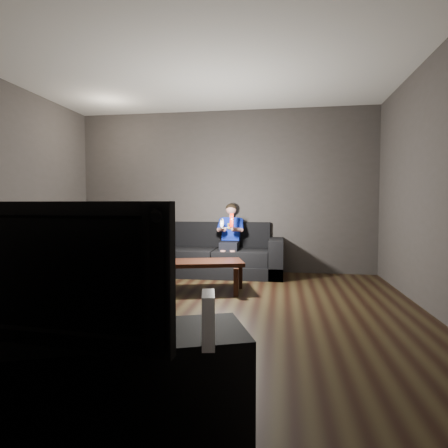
% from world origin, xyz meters
% --- Properties ---
extents(floor, '(5.00, 5.00, 0.00)m').
position_xyz_m(floor, '(0.00, 0.00, 0.00)').
color(floor, black).
rests_on(floor, ground).
extents(back_wall, '(5.00, 0.04, 2.70)m').
position_xyz_m(back_wall, '(0.00, 2.50, 1.35)').
color(back_wall, '#3C3835').
rests_on(back_wall, ground).
extents(front_wall, '(5.00, 0.04, 2.70)m').
position_xyz_m(front_wall, '(0.00, -2.50, 1.35)').
color(front_wall, '#3C3835').
rests_on(front_wall, ground).
extents(ceiling, '(5.00, 5.00, 0.02)m').
position_xyz_m(ceiling, '(0.00, 0.00, 2.70)').
color(ceiling, silver).
rests_on(ceiling, back_wall).
extents(sofa, '(2.16, 0.93, 0.84)m').
position_xyz_m(sofa, '(-0.08, 2.18, 0.27)').
color(sofa, black).
rests_on(sofa, floor).
extents(child, '(0.42, 0.51, 1.03)m').
position_xyz_m(child, '(0.16, 2.12, 0.69)').
color(child, black).
rests_on(child, sofa).
extents(wii_remote_red, '(0.05, 0.08, 0.21)m').
position_xyz_m(wii_remote_red, '(0.24, 1.72, 0.90)').
color(wii_remote_red, red).
rests_on(wii_remote_red, child).
extents(nunchuk_white, '(0.06, 0.09, 0.15)m').
position_xyz_m(nunchuk_white, '(0.09, 1.72, 0.85)').
color(nunchuk_white, white).
rests_on(nunchuk_white, child).
extents(wii_remote_black, '(0.05, 0.15, 0.03)m').
position_xyz_m(wii_remote_black, '(-1.06, 2.10, 0.60)').
color(wii_remote_black, black).
rests_on(wii_remote_black, sofa).
extents(coffee_table, '(1.19, 0.81, 0.40)m').
position_xyz_m(coffee_table, '(-0.07, 0.98, 0.34)').
color(coffee_table, black).
rests_on(coffee_table, floor).
extents(media_console, '(1.60, 0.95, 0.55)m').
position_xyz_m(media_console, '(0.07, -2.27, 0.28)').
color(media_console, black).
rests_on(media_console, floor).
extents(tv, '(1.04, 0.23, 0.59)m').
position_xyz_m(tv, '(0.07, -2.27, 0.85)').
color(tv, black).
rests_on(tv, media_console).
extents(wii_console, '(0.08, 0.17, 0.22)m').
position_xyz_m(wii_console, '(0.68, -2.27, 0.66)').
color(wii_console, white).
rests_on(wii_console, media_console).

